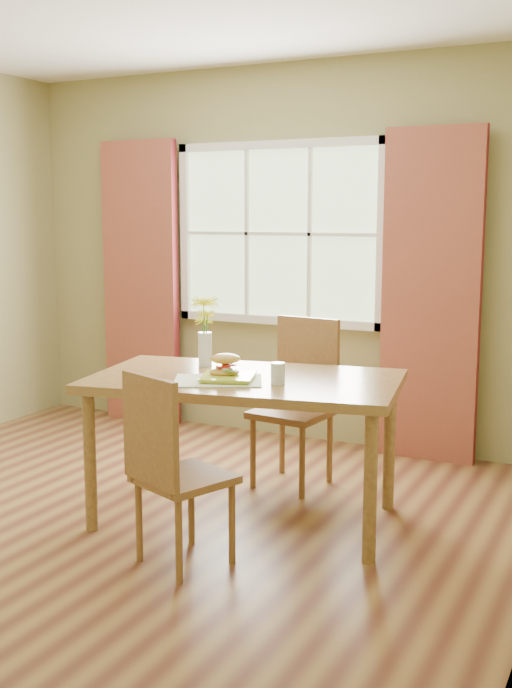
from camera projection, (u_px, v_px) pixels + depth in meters
The scene contains 12 objects.
room at pixel (128, 271), 4.19m from camera, with size 4.24×3.84×2.74m.
window at pixel (279, 234), 5.82m from camera, with size 1.62×0.06×1.32m.
curtain_left at pixel (141, 284), 6.31m from camera, with size 0.65×0.08×2.20m, color maroon.
curtain_right at pixel (431, 297), 5.30m from camera, with size 0.65×0.08×2.20m, color maroon.
dining_table at pixel (245, 392), 4.28m from camera, with size 1.76×1.19×0.79m.
chair_near at pixel (171, 463), 3.71m from camera, with size 0.50×0.50×0.93m.
chair_far at pixel (299, 393), 4.92m from camera, with size 0.47×0.47×1.02m.
placemat at pixel (218, 380), 4.16m from camera, with size 0.45×0.33×0.01m, color beige.
plate at pixel (228, 378), 4.16m from camera, with size 0.27×0.27×0.01m, color #ADC230.
croissant_sandwich at pixel (225, 365), 4.18m from camera, with size 0.19×0.17×0.12m.
water_glass at pixel (278, 374), 4.08m from camera, with size 0.07×0.07×0.11m.
flower_vase at pixel (205, 324), 4.53m from camera, with size 0.16×0.16×0.40m.
Camera 1 is at (2.47, -3.46, 1.65)m, focal length 42.00 mm.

